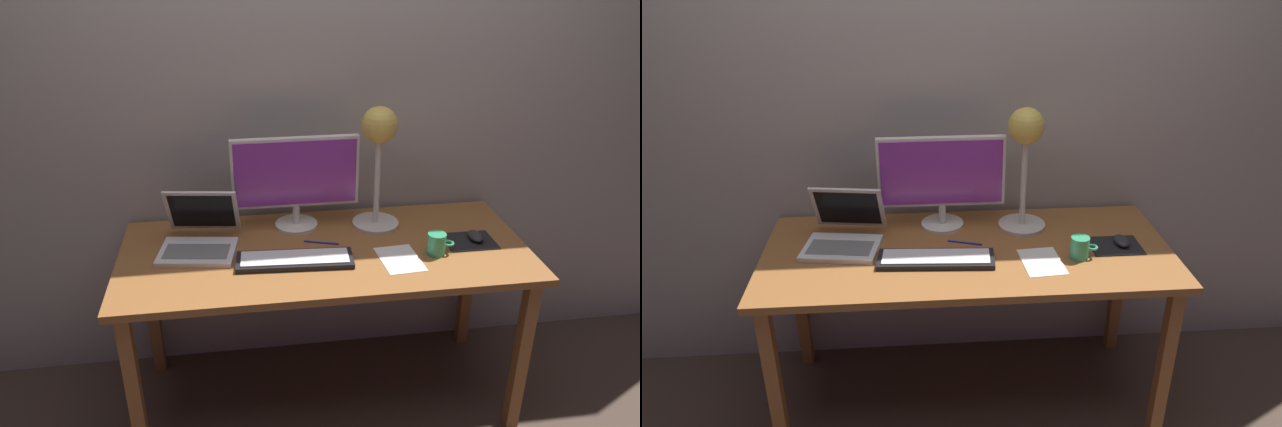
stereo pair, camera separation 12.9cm
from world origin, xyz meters
TOP-DOWN VIEW (x-y plane):
  - ground_plane at (0.00, 0.00)m, footprint 4.80×4.80m
  - back_wall at (0.00, 0.40)m, footprint 4.80×0.06m
  - desk at (0.00, 0.00)m, footprint 1.60×0.70m
  - monitor at (-0.09, 0.21)m, footprint 0.52×0.18m
  - keyboard_main at (-0.13, -0.09)m, footprint 0.45×0.17m
  - laptop at (-0.48, 0.10)m, footprint 0.33×0.34m
  - desk_lamp at (0.25, 0.18)m, footprint 0.20×0.20m
  - mousepad at (0.59, -0.02)m, footprint 0.20×0.16m
  - mouse at (0.61, -0.02)m, footprint 0.06×0.10m
  - coffee_mug at (0.42, -0.10)m, footprint 0.11×0.07m
  - paper_sheet_near_mouse at (0.27, -0.12)m, footprint 0.16×0.22m
  - pen at (-0.01, 0.05)m, footprint 0.14×0.05m

SIDE VIEW (x-z plane):
  - ground_plane at x=0.00m, z-range 0.00..0.00m
  - desk at x=0.00m, z-range 0.29..1.03m
  - paper_sheet_near_mouse at x=0.27m, z-range 0.74..0.74m
  - mousepad at x=0.59m, z-range 0.74..0.74m
  - pen at x=-0.01m, z-range 0.74..0.75m
  - keyboard_main at x=-0.13m, z-range 0.74..0.76m
  - mouse at x=0.61m, z-range 0.74..0.78m
  - coffee_mug at x=0.42m, z-range 0.74..0.83m
  - laptop at x=-0.48m, z-range 0.69..0.91m
  - monitor at x=-0.09m, z-range 0.77..1.16m
  - desk_lamp at x=0.25m, z-range 0.85..1.36m
  - back_wall at x=0.00m, z-range 0.00..2.60m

